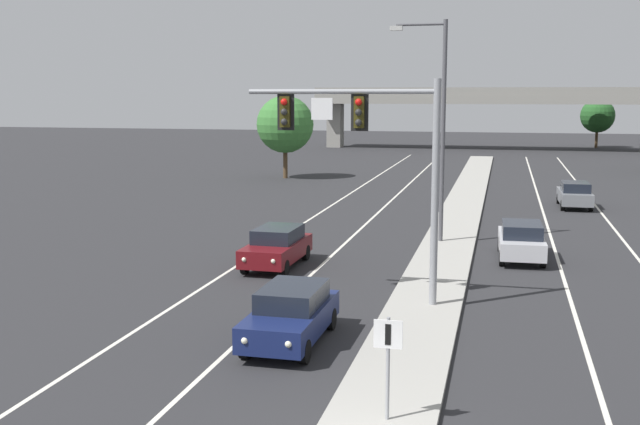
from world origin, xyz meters
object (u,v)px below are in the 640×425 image
Objects in this scene: street_lamp_median at (438,118)px; tree_far_right_a at (598,116)px; car_receding_silver at (521,240)px; car_oncoming_darkred at (277,246)px; overhead_signal_mast at (375,144)px; tree_far_left_c at (285,124)px; median_sign_post at (388,353)px; car_oncoming_navy at (291,314)px; car_receding_grey at (575,194)px.

street_lamp_median reaches higher than tree_far_right_a.
car_receding_silver is at bearing -34.88° from street_lamp_median.
tree_far_right_a is (20.25, 75.97, 3.27)m from car_oncoming_darkred.
overhead_signal_mast is at bearing -120.03° from car_receding_silver.
car_oncoming_darkred is at bearing -74.59° from tree_far_left_c.
car_oncoming_darkred is at bearing 115.20° from median_sign_post.
overhead_signal_mast reaches higher than car_receding_silver.
tree_far_left_c is at bearing 119.79° from street_lamp_median.
overhead_signal_mast is 6.45m from car_oncoming_navy.
median_sign_post is 5.97m from car_oncoming_navy.
car_oncoming_darkred is (-6.56, 13.95, -0.77)m from median_sign_post.
car_receding_silver is at bearing 80.30° from median_sign_post.
car_oncoming_navy is (-2.65, -15.42, -4.97)m from street_lamp_median.
tree_far_left_c reaches higher than tree_far_right_a.
street_lamp_median is at bearing 80.23° from car_oncoming_navy.
car_oncoming_darkred is (-3.14, 9.12, 0.00)m from car_oncoming_navy.
car_oncoming_navy and car_receding_silver have the same top height.
car_receding_grey is (9.89, 28.93, 0.00)m from car_oncoming_navy.
median_sign_post is at bearing -78.62° from overhead_signal_mast.
median_sign_post is at bearing -98.66° from tree_far_right_a.
overhead_signal_mast is 11.11m from street_lamp_median.
tree_far_right_a reaches higher than car_oncoming_darkred.
tree_far_left_c is at bearing 151.40° from car_receding_grey.
street_lamp_median is 29.26m from tree_far_left_c.
car_oncoming_navy is at bearing -109.80° from overhead_signal_mast.
median_sign_post is 0.49× the size of car_receding_silver.
street_lamp_median is at bearing 47.41° from car_oncoming_darkred.
car_receding_silver and car_receding_grey have the same top height.
car_receding_silver is (6.44, 12.78, 0.00)m from car_oncoming_navy.
car_receding_silver is (4.86, 8.41, -4.47)m from overhead_signal_mast.
street_lamp_median is 2.22× the size of car_receding_silver.
car_oncoming_darkred and car_receding_silver have the same top height.
car_oncoming_navy is at bearing -99.77° from street_lamp_median.
car_oncoming_darkred is at bearing -123.33° from car_receding_grey.
car_receding_grey is at bearing 71.29° from overhead_signal_mast.
street_lamp_median is 1.60× the size of tree_far_right_a.
tree_far_left_c is 1.08× the size of tree_far_right_a.
car_oncoming_darkred is at bearing -132.59° from street_lamp_median.
tree_far_left_c is at bearing -123.19° from tree_far_right_a.
car_receding_grey is (13.03, 19.81, 0.00)m from car_oncoming_darkred.
car_receding_grey is (7.24, 13.51, -4.97)m from street_lamp_median.
tree_far_right_a reaches higher than car_receding_silver.
tree_far_left_c is at bearing 123.17° from car_receding_silver.
car_oncoming_darkred is 1.00× the size of car_receding_grey.
car_oncoming_darkred is 0.67× the size of tree_far_left_c.
tree_far_left_c reaches higher than car_receding_grey.
overhead_signal_mast is 10.69m from car_receding_silver.
car_oncoming_darkred is 23.71m from car_receding_grey.
median_sign_post is 90.99m from tree_far_right_a.
overhead_signal_mast is at bearing 70.20° from car_oncoming_navy.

